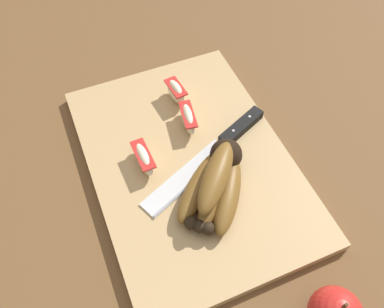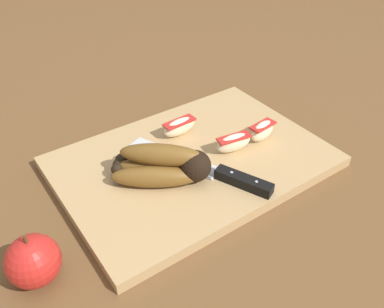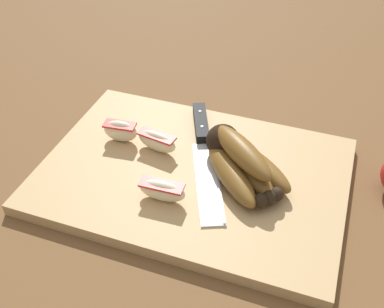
{
  "view_description": "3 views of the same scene",
  "coord_description": "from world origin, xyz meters",
  "px_view_note": "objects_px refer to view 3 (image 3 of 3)",
  "views": [
    {
      "loc": [
        0.35,
        -0.16,
        0.59
      ],
      "look_at": [
        -0.0,
        -0.01,
        0.04
      ],
      "focal_mm": 37.29,
      "sensor_mm": 36.0,
      "label": 1
    },
    {
      "loc": [
        0.33,
        0.46,
        0.47
      ],
      "look_at": [
        0.01,
        0.0,
        0.04
      ],
      "focal_mm": 38.24,
      "sensor_mm": 36.0,
      "label": 2
    },
    {
      "loc": [
        0.17,
        -0.52,
        0.51
      ],
      "look_at": [
        -0.01,
        -0.0,
        0.04
      ],
      "focal_mm": 43.44,
      "sensor_mm": 36.0,
      "label": 3
    }
  ],
  "objects_px": {
    "banana_bunch": "(241,162)",
    "chefs_knife": "(203,141)",
    "apple_wedge_near": "(157,141)",
    "apple_wedge_middle": "(162,190)",
    "apple_wedge_far": "(120,131)"
  },
  "relations": [
    {
      "from": "banana_bunch",
      "to": "chefs_knife",
      "type": "distance_m",
      "value": 0.09
    },
    {
      "from": "banana_bunch",
      "to": "chefs_knife",
      "type": "relative_size",
      "value": 0.61
    },
    {
      "from": "banana_bunch",
      "to": "apple_wedge_near",
      "type": "xyz_separation_m",
      "value": [
        -0.14,
        0.01,
        -0.01
      ]
    },
    {
      "from": "apple_wedge_near",
      "to": "apple_wedge_far",
      "type": "relative_size",
      "value": 1.2
    },
    {
      "from": "chefs_knife",
      "to": "apple_wedge_near",
      "type": "distance_m",
      "value": 0.08
    },
    {
      "from": "chefs_knife",
      "to": "apple_wedge_near",
      "type": "relative_size",
      "value": 3.75
    },
    {
      "from": "apple_wedge_near",
      "to": "apple_wedge_far",
      "type": "bearing_deg",
      "value": 177.35
    },
    {
      "from": "chefs_knife",
      "to": "apple_wedge_middle",
      "type": "height_order",
      "value": "apple_wedge_middle"
    },
    {
      "from": "banana_bunch",
      "to": "apple_wedge_far",
      "type": "distance_m",
      "value": 0.21
    },
    {
      "from": "apple_wedge_near",
      "to": "apple_wedge_middle",
      "type": "height_order",
      "value": "apple_wedge_near"
    },
    {
      "from": "banana_bunch",
      "to": "chefs_knife",
      "type": "xyz_separation_m",
      "value": [
        -0.08,
        0.05,
        -0.02
      ]
    },
    {
      "from": "apple_wedge_middle",
      "to": "apple_wedge_far",
      "type": "xyz_separation_m",
      "value": [
        -0.12,
        0.1,
        0.0
      ]
    },
    {
      "from": "apple_wedge_far",
      "to": "apple_wedge_near",
      "type": "bearing_deg",
      "value": -2.65
    },
    {
      "from": "apple_wedge_near",
      "to": "chefs_knife",
      "type": "bearing_deg",
      "value": 30.3
    },
    {
      "from": "banana_bunch",
      "to": "apple_wedge_middle",
      "type": "xyz_separation_m",
      "value": [
        -0.09,
        -0.09,
        -0.01
      ]
    }
  ]
}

